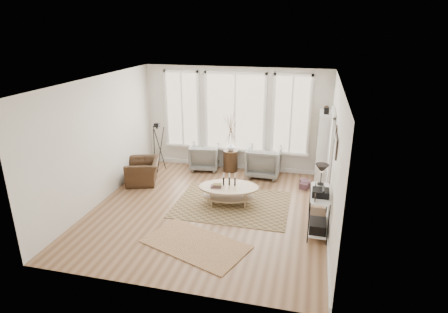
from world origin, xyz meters
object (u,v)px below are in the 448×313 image
(low_shelf, at_px, (319,207))
(side_table, at_px, (231,143))
(armchair_left, at_px, (205,156))
(coffee_table, at_px, (228,190))
(bookcase, at_px, (323,148))
(accent_chair, at_px, (143,171))
(armchair_right, at_px, (264,162))

(low_shelf, xyz_separation_m, side_table, (-2.44, 2.75, 0.32))
(low_shelf, distance_m, armchair_left, 4.22)
(armchair_left, bearing_deg, coffee_table, 111.77)
(bookcase, distance_m, low_shelf, 2.56)
(armchair_left, bearing_deg, low_shelf, 131.13)
(armchair_left, distance_m, accent_chair, 1.87)
(armchair_left, relative_size, side_table, 0.48)
(armchair_left, bearing_deg, side_table, 171.74)
(low_shelf, xyz_separation_m, coffee_table, (-2.03, 0.73, -0.17))
(bookcase, distance_m, armchair_left, 3.32)
(side_table, relative_size, accent_chair, 1.80)
(bookcase, xyz_separation_m, coffee_table, (-2.09, -1.79, -0.61))
(coffee_table, height_order, side_table, side_table)
(coffee_table, height_order, armchair_left, armchair_left)
(armchair_left, bearing_deg, accent_chair, 37.53)
(armchair_right, distance_m, side_table, 1.06)
(accent_chair, bearing_deg, armchair_left, 116.98)
(armchair_right, distance_m, accent_chair, 3.26)
(side_table, bearing_deg, bookcase, -5.15)
(armchair_left, xyz_separation_m, accent_chair, (-1.30, -1.34, -0.06))
(bookcase, distance_m, coffee_table, 2.82)
(low_shelf, relative_size, side_table, 0.76)
(accent_chair, bearing_deg, armchair_right, 93.09)
(low_shelf, distance_m, accent_chair, 4.72)
(coffee_table, distance_m, accent_chair, 2.56)
(accent_chair, bearing_deg, low_shelf, 53.85)
(bookcase, height_order, side_table, bookcase)
(bookcase, distance_m, side_table, 2.51)
(bookcase, xyz_separation_m, accent_chair, (-4.56, -1.11, -0.65))
(low_shelf, bearing_deg, armchair_left, 139.39)
(low_shelf, xyz_separation_m, armchair_left, (-3.20, 2.75, -0.14))
(coffee_table, bearing_deg, armchair_right, 73.61)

